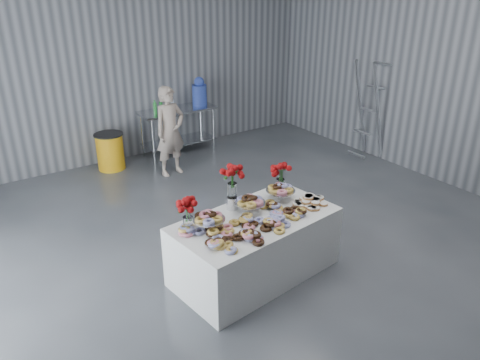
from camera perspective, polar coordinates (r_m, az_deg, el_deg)
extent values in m
plane|color=#3A3D42|center=(5.84, 3.65, -10.47)|extent=(9.00, 9.00, 0.00)
cube|color=gray|center=(8.87, -14.79, 14.89)|extent=(8.00, 0.04, 4.00)
cube|color=white|center=(5.51, 1.85, -8.08)|extent=(2.00, 1.20, 0.75)
cube|color=silver|center=(9.11, -7.65, 8.45)|extent=(1.50, 0.60, 0.04)
cube|color=silver|center=(9.30, -7.44, 4.72)|extent=(1.40, 0.55, 0.03)
cylinder|color=silver|center=(8.76, -10.51, 4.54)|extent=(0.04, 0.04, 0.86)
cylinder|color=silver|center=(9.33, -3.23, 6.13)|extent=(0.04, 0.04, 0.86)
cylinder|color=silver|center=(9.20, -11.83, 5.38)|extent=(0.04, 0.04, 0.86)
cylinder|color=silver|center=(9.74, -4.79, 6.86)|extent=(0.04, 0.04, 0.86)
cylinder|color=silver|center=(5.09, -3.83, -5.41)|extent=(0.06, 0.06, 0.12)
cylinder|color=silver|center=(5.05, -3.85, -4.76)|extent=(0.36, 0.36, 0.01)
cylinder|color=silver|center=(5.42, 1.23, -3.37)|extent=(0.06, 0.06, 0.12)
cylinder|color=silver|center=(5.39, 1.23, -2.75)|extent=(0.36, 0.36, 0.01)
cylinder|color=silver|center=(5.73, 4.94, -1.84)|extent=(0.06, 0.06, 0.12)
cylinder|color=silver|center=(5.70, 4.97, -1.25)|extent=(0.36, 0.36, 0.01)
cylinder|color=white|center=(5.04, -6.34, -5.40)|extent=(0.11, 0.11, 0.18)
cylinder|color=#1E5919|center=(4.98, -6.41, -4.10)|extent=(0.04, 0.04, 0.18)
cylinder|color=white|center=(5.91, 4.94, -0.68)|extent=(0.11, 0.11, 0.18)
cylinder|color=#1E5919|center=(5.86, 4.99, 0.47)|extent=(0.04, 0.04, 0.18)
cylinder|color=silver|center=(5.49, -0.95, -2.81)|extent=(0.14, 0.14, 0.15)
cylinder|color=white|center=(5.42, -0.96, -1.26)|extent=(0.11, 0.11, 0.18)
cylinder|color=#1E5919|center=(5.36, -0.97, 0.00)|extent=(0.04, 0.04, 0.18)
cylinder|color=#4261E2|center=(9.28, -4.95, 10.28)|extent=(0.28, 0.28, 0.40)
sphere|color=#4261E2|center=(9.22, -5.01, 11.82)|extent=(0.20, 0.20, 0.20)
imported|color=#CC8C93|center=(8.19, -8.50, 5.89)|extent=(0.62, 0.45, 1.56)
cylinder|color=#F7AC14|center=(8.77, -15.53, 3.32)|extent=(0.48, 0.48, 0.65)
cylinder|color=black|center=(8.66, -15.77, 5.37)|extent=(0.52, 0.52, 0.02)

